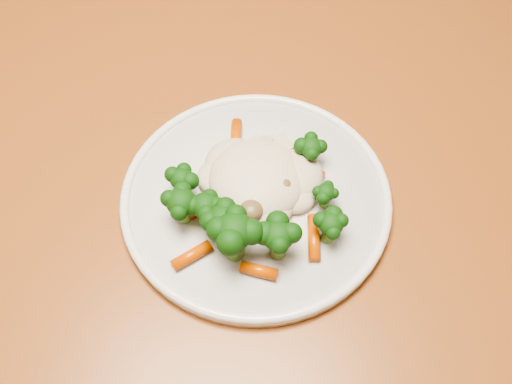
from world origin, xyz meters
TOP-DOWN VIEW (x-y plane):
  - dining_table at (-0.07, 0.01)m, footprint 1.32×0.92m
  - plate at (-0.08, 0.05)m, footprint 0.28×0.28m
  - meal at (-0.09, 0.03)m, footprint 0.19×0.19m

SIDE VIEW (x-z plane):
  - dining_table at x=-0.07m, z-range 0.28..1.03m
  - plate at x=-0.08m, z-range 0.75..0.76m
  - meal at x=-0.09m, z-range 0.76..0.81m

